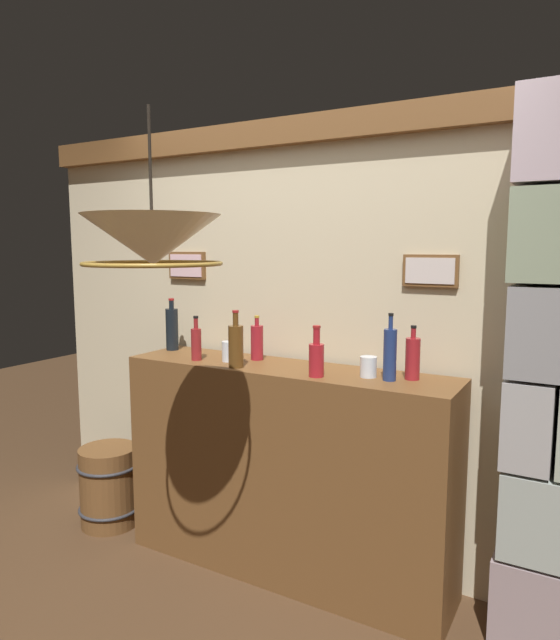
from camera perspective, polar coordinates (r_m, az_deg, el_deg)
name	(u,v)px	position (r m, az deg, el deg)	size (l,w,h in m)	color
panelled_rear_partition	(310,328)	(3.13, 3.06, -0.77)	(3.74, 0.15, 2.43)	beige
bar_shelf_unit	(285,470)	(3.08, 0.48, -15.04)	(1.79, 0.42, 1.12)	brown
liquor_bottle_rum	(257,342)	(3.07, -2.36, -2.24)	(0.07, 0.07, 0.24)	maroon
liquor_bottle_gin	(196,343)	(3.09, -8.51, -2.31)	(0.06, 0.06, 0.24)	maroon
liquor_bottle_brandy	(316,358)	(2.68, 3.72, -3.84)	(0.07, 0.07, 0.25)	#A71D25
liquor_bottle_bourbon	(390,354)	(2.64, 11.11, -3.39)	(0.06, 0.06, 0.32)	navy
liquor_bottle_whiskey	(236,345)	(2.89, -4.51, -2.56)	(0.08, 0.08, 0.30)	#573716
liquor_bottle_mezcal	(413,358)	(2.69, 13.33, -3.77)	(0.07, 0.07, 0.26)	maroon
liquor_bottle_vodka	(172,328)	(3.42, -10.92, -0.84)	(0.07, 0.07, 0.31)	black
glass_tumbler_rocks	(368,367)	(2.71, 8.97, -4.72)	(0.08, 0.08, 0.10)	silver
glass_tumbler_highball	(229,351)	(3.05, -5.22, -3.19)	(0.08, 0.08, 0.11)	silver
pendant_lamp	(152,242)	(2.18, -12.84, 7.77)	(0.53, 0.53, 0.59)	#EFE5C6
wooden_barrel	(109,486)	(3.83, -16.97, -15.82)	(0.38, 0.38, 0.50)	brown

